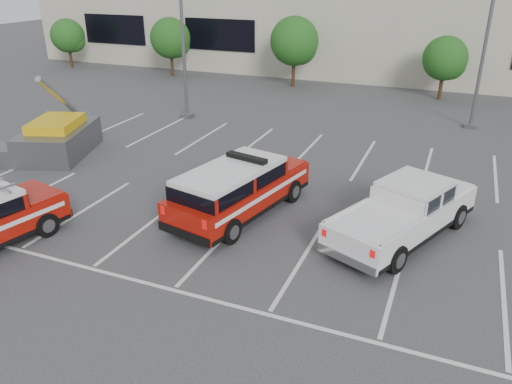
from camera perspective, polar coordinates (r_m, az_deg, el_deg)
ground at (r=15.74m, az=-4.07°, el=-5.57°), size 120.00×120.00×0.00m
stall_markings at (r=19.42m, az=1.79°, el=0.55°), size 23.00×15.00×0.01m
convention_building at (r=44.55m, az=15.49°, el=19.47°), size 60.00×16.99×13.20m
tree_far_left at (r=46.56m, az=-20.59°, el=16.26°), size 2.77×2.77×3.99m
tree_left at (r=40.52m, az=-9.61°, el=16.80°), size 3.07×3.07×4.42m
tree_mid_left at (r=36.29m, az=4.56°, el=16.63°), size 3.37×3.37×4.85m
tree_mid_right at (r=34.64m, az=20.93°, el=13.91°), size 2.77×2.77×3.99m
light_pole_left at (r=28.16m, az=-8.46°, el=18.67°), size 0.90×0.60×10.24m
light_pole_mid at (r=28.30m, az=25.04°, el=16.80°), size 0.90×0.60×10.24m
fire_chief_suv at (r=16.97m, az=-2.00°, el=-0.06°), size 3.28×6.06×2.02m
white_pickup at (r=16.26m, az=16.53°, el=-2.72°), size 4.15×6.14×1.79m
utility_rig at (r=24.38m, az=-22.02°, el=5.62°), size 3.90×5.07×3.74m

